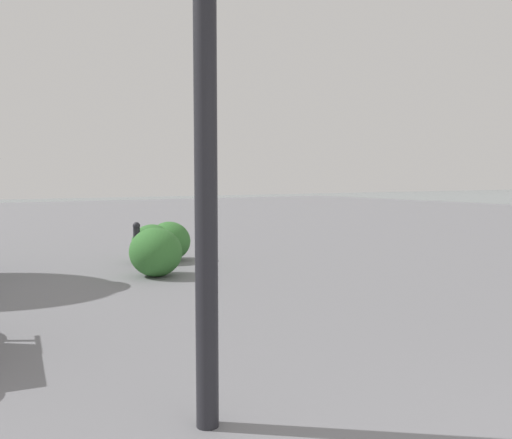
{
  "coord_description": "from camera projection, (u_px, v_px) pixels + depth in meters",
  "views": [
    {
      "loc": [
        0.26,
        2.4,
        1.54
      ],
      "look_at": [
        10.46,
        -3.93,
        0.61
      ],
      "focal_mm": 38.05,
      "sensor_mm": 36.0,
      "label": 1
    }
  ],
  "objects": [
    {
      "name": "shrub_round",
      "position": [
        169.0,
        241.0,
        10.05
      ],
      "size": [
        0.85,
        0.76,
        0.72
      ],
      "color": "#387533",
      "rests_on": "ground"
    },
    {
      "name": "bollard_mid",
      "position": [
        137.0,
        243.0,
        9.51
      ],
      "size": [
        0.13,
        0.13,
        0.76
      ],
      "color": "#232328",
      "rests_on": "ground"
    },
    {
      "name": "shrub_wide",
      "position": [
        152.0,
        243.0,
        9.81
      ],
      "size": [
        0.81,
        0.73,
        0.69
      ],
      "color": "#387533",
      "rests_on": "ground"
    },
    {
      "name": "shrub_low",
      "position": [
        156.0,
        252.0,
        8.43
      ],
      "size": [
        0.9,
        0.81,
        0.76
      ],
      "color": "#387533",
      "rests_on": "ground"
    }
  ]
}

